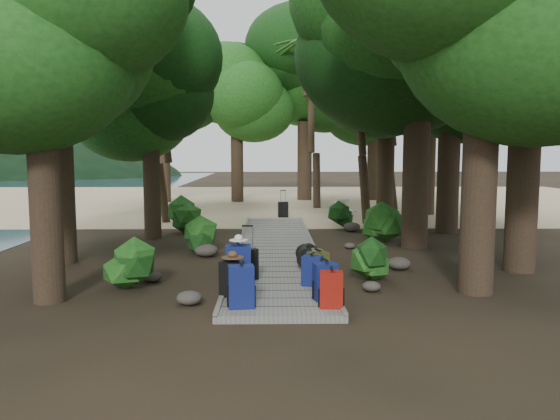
{
  "coord_description": "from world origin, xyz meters",
  "views": [
    {
      "loc": [
        -0.15,
        -12.8,
        2.51
      ],
      "look_at": [
        0.11,
        1.55,
        1.0
      ],
      "focal_mm": 35.0,
      "sensor_mm": 36.0,
      "label": 1
    }
  ],
  "objects_px": {
    "kayak": "(191,209)",
    "backpack_right_d": "(318,264)",
    "backpack_left_b": "(232,277)",
    "sun_lounger": "(342,208)",
    "backpack_right_a": "(331,287)",
    "backpack_right_c": "(312,269)",
    "lone_suitcase_on_sand": "(283,210)",
    "backpack_left_a": "(241,284)",
    "duffel_right_khaki": "(317,261)",
    "backpack_right_b": "(325,279)",
    "suitcase_on_boardwalk": "(248,264)",
    "backpack_left_c": "(238,264)",
    "duffel_right_black": "(308,256)",
    "backpack_left_d": "(238,261)"
  },
  "relations": [
    {
      "from": "backpack_right_d",
      "to": "suitcase_on_boardwalk",
      "type": "height_order",
      "value": "suitcase_on_boardwalk"
    },
    {
      "from": "backpack_right_d",
      "to": "backpack_right_c",
      "type": "bearing_deg",
      "value": -127.45
    },
    {
      "from": "lone_suitcase_on_sand",
      "to": "kayak",
      "type": "bearing_deg",
      "value": 149.89
    },
    {
      "from": "backpack_right_c",
      "to": "suitcase_on_boardwalk",
      "type": "relative_size",
      "value": 1.03
    },
    {
      "from": "backpack_right_b",
      "to": "lone_suitcase_on_sand",
      "type": "bearing_deg",
      "value": 79.51
    },
    {
      "from": "duffel_right_khaki",
      "to": "backpack_left_c",
      "type": "bearing_deg",
      "value": -146.21
    },
    {
      "from": "duffel_right_khaki",
      "to": "lone_suitcase_on_sand",
      "type": "distance_m",
      "value": 10.16
    },
    {
      "from": "backpack_right_b",
      "to": "backpack_right_d",
      "type": "xyz_separation_m",
      "value": [
        0.0,
        1.47,
        -0.05
      ]
    },
    {
      "from": "backpack_right_d",
      "to": "lone_suitcase_on_sand",
      "type": "bearing_deg",
      "value": 70.38
    },
    {
      "from": "backpack_right_d",
      "to": "duffel_right_khaki",
      "type": "bearing_deg",
      "value": 64.26
    },
    {
      "from": "backpack_right_a",
      "to": "backpack_right_b",
      "type": "distance_m",
      "value": 0.46
    },
    {
      "from": "duffel_right_black",
      "to": "sun_lounger",
      "type": "relative_size",
      "value": 0.37
    },
    {
      "from": "backpack_right_b",
      "to": "backpack_right_c",
      "type": "bearing_deg",
      "value": 85.98
    },
    {
      "from": "sun_lounger",
      "to": "backpack_right_c",
      "type": "bearing_deg",
      "value": -121.25
    },
    {
      "from": "backpack_left_c",
      "to": "duffel_right_black",
      "type": "relative_size",
      "value": 1.22
    },
    {
      "from": "suitcase_on_boardwalk",
      "to": "kayak",
      "type": "height_order",
      "value": "suitcase_on_boardwalk"
    },
    {
      "from": "backpack_left_c",
      "to": "backpack_left_d",
      "type": "relative_size",
      "value": 1.73
    },
    {
      "from": "backpack_right_c",
      "to": "backpack_right_b",
      "type": "bearing_deg",
      "value": -64.68
    },
    {
      "from": "backpack_right_a",
      "to": "backpack_left_b",
      "type": "bearing_deg",
      "value": 161.79
    },
    {
      "from": "lone_suitcase_on_sand",
      "to": "sun_lounger",
      "type": "bearing_deg",
      "value": 10.74
    },
    {
      "from": "backpack_left_c",
      "to": "duffel_right_black",
      "type": "distance_m",
      "value": 2.23
    },
    {
      "from": "backpack_right_d",
      "to": "sun_lounger",
      "type": "relative_size",
      "value": 0.31
    },
    {
      "from": "duffel_right_khaki",
      "to": "lone_suitcase_on_sand",
      "type": "bearing_deg",
      "value": 87.01
    },
    {
      "from": "backpack_left_b",
      "to": "backpack_right_d",
      "type": "relative_size",
      "value": 1.15
    },
    {
      "from": "kayak",
      "to": "backpack_right_c",
      "type": "bearing_deg",
      "value": -81.97
    },
    {
      "from": "backpack_left_b",
      "to": "suitcase_on_boardwalk",
      "type": "relative_size",
      "value": 1.13
    },
    {
      "from": "backpack_right_d",
      "to": "sun_lounger",
      "type": "bearing_deg",
      "value": 58.45
    },
    {
      "from": "backpack_left_c",
      "to": "backpack_right_b",
      "type": "bearing_deg",
      "value": -33.64
    },
    {
      "from": "backpack_left_b",
      "to": "kayak",
      "type": "distance_m",
      "value": 13.94
    },
    {
      "from": "backpack_left_c",
      "to": "backpack_right_c",
      "type": "xyz_separation_m",
      "value": [
        1.33,
        0.06,
        -0.12
      ]
    },
    {
      "from": "backpack_left_d",
      "to": "kayak",
      "type": "height_order",
      "value": "backpack_left_d"
    },
    {
      "from": "backpack_right_a",
      "to": "duffel_right_khaki",
      "type": "xyz_separation_m",
      "value": [
        0.0,
        2.6,
        -0.1
      ]
    },
    {
      "from": "backpack_right_d",
      "to": "sun_lounger",
      "type": "height_order",
      "value": "backpack_right_d"
    },
    {
      "from": "backpack_left_a",
      "to": "backpack_left_b",
      "type": "distance_m",
      "value": 0.71
    },
    {
      "from": "backpack_left_a",
      "to": "sun_lounger",
      "type": "height_order",
      "value": "backpack_left_a"
    },
    {
      "from": "kayak",
      "to": "sun_lounger",
      "type": "distance_m",
      "value": 6.25
    },
    {
      "from": "backpack_left_b",
      "to": "backpack_right_a",
      "type": "relative_size",
      "value": 1.04
    },
    {
      "from": "backpack_right_b",
      "to": "suitcase_on_boardwalk",
      "type": "relative_size",
      "value": 1.15
    },
    {
      "from": "kayak",
      "to": "backpack_right_d",
      "type": "bearing_deg",
      "value": -80.71
    },
    {
      "from": "suitcase_on_boardwalk",
      "to": "sun_lounger",
      "type": "relative_size",
      "value": 0.32
    },
    {
      "from": "duffel_right_khaki",
      "to": "kayak",
      "type": "bearing_deg",
      "value": 104.23
    },
    {
      "from": "backpack_left_a",
      "to": "duffel_right_khaki",
      "type": "xyz_separation_m",
      "value": [
        1.4,
        2.58,
        -0.15
      ]
    },
    {
      "from": "backpack_right_b",
      "to": "duffel_right_black",
      "type": "xyz_separation_m",
      "value": [
        -0.1,
        2.64,
        -0.12
      ]
    },
    {
      "from": "backpack_right_c",
      "to": "sun_lounger",
      "type": "height_order",
      "value": "backpack_right_c"
    },
    {
      "from": "backpack_left_b",
      "to": "sun_lounger",
      "type": "relative_size",
      "value": 0.36
    },
    {
      "from": "backpack_left_c",
      "to": "kayak",
      "type": "distance_m",
      "value": 13.32
    },
    {
      "from": "backpack_left_d",
      "to": "backpack_left_c",
      "type": "bearing_deg",
      "value": -64.99
    },
    {
      "from": "sun_lounger",
      "to": "backpack_left_d",
      "type": "bearing_deg",
      "value": -129.03
    },
    {
      "from": "backpack_left_d",
      "to": "duffel_right_black",
      "type": "height_order",
      "value": "backpack_left_d"
    },
    {
      "from": "backpack_right_a",
      "to": "backpack_right_b",
      "type": "bearing_deg",
      "value": 101.76
    }
  ]
}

